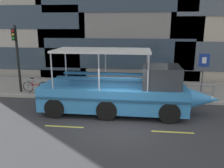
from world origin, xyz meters
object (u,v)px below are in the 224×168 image
traffic_light_pole (17,53)px  leaned_bicycle (36,87)px  pedestrian_near_bow (176,77)px  parking_sign (203,68)px  duck_tour_boat (123,92)px

traffic_light_pole → leaned_bicycle: 2.44m
pedestrian_near_bow → parking_sign: bearing=-37.3°
parking_sign → duck_tour_boat: bearing=-150.8°
duck_tour_boat → pedestrian_near_bow: duck_tour_boat is taller
leaned_bicycle → pedestrian_near_bow: 9.09m
parking_sign → duck_tour_boat: size_ratio=0.29×
traffic_light_pole → duck_tour_boat: bearing=-19.5°
traffic_light_pole → pedestrian_near_bow: bearing=6.4°
pedestrian_near_bow → traffic_light_pole: bearing=-173.6°
leaned_bicycle → pedestrian_near_bow: bearing=7.1°
leaned_bicycle → duck_tour_boat: 6.39m
parking_sign → leaned_bicycle: (-10.39, -0.06, -1.43)m
leaned_bicycle → pedestrian_near_bow: pedestrian_near_bow is taller
traffic_light_pole → parking_sign: traffic_light_pole is taller
traffic_light_pole → duck_tour_boat: size_ratio=0.46×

